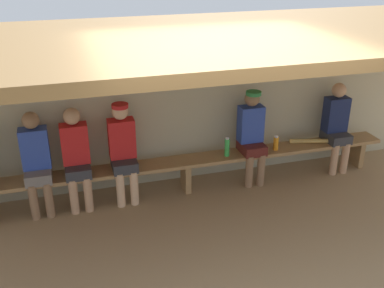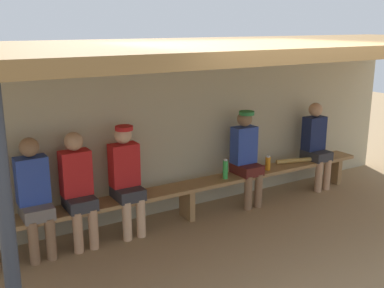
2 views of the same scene
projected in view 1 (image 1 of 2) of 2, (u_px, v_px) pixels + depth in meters
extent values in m
plane|color=#9E7F59|center=(223.00, 256.00, 5.06)|extent=(24.00, 24.00, 0.00)
cube|color=#B7AD8C|center=(177.00, 105.00, 6.36)|extent=(8.00, 0.20, 2.20)
cube|color=olive|center=(207.00, 40.00, 4.75)|extent=(8.00, 2.80, 0.12)
cube|color=#9E7547|center=(186.00, 161.00, 6.24)|extent=(6.00, 0.36, 0.05)
cube|color=#9E7547|center=(186.00, 176.00, 6.33)|extent=(0.08, 0.29, 0.41)
cube|color=#9E7547|center=(357.00, 152.00, 7.04)|extent=(0.08, 0.29, 0.41)
cube|color=#333338|center=(78.00, 170.00, 5.81)|extent=(0.32, 0.40, 0.14)
cylinder|color=tan|center=(74.00, 196.00, 5.77)|extent=(0.11, 0.11, 0.48)
cylinder|color=tan|center=(88.00, 194.00, 5.82)|extent=(0.11, 0.11, 0.48)
cube|color=red|center=(75.00, 144.00, 5.75)|extent=(0.34, 0.20, 0.52)
sphere|color=tan|center=(72.00, 116.00, 5.60)|extent=(0.21, 0.21, 0.21)
cube|color=slate|center=(39.00, 175.00, 5.69)|extent=(0.32, 0.40, 0.14)
cylinder|color=#8C6647|center=(34.00, 202.00, 5.65)|extent=(0.11, 0.11, 0.48)
cylinder|color=#8C6647|center=(49.00, 200.00, 5.69)|extent=(0.11, 0.11, 0.48)
cube|color=#2D47A5|center=(35.00, 148.00, 5.62)|extent=(0.34, 0.20, 0.52)
sphere|color=#8C6647|center=(31.00, 120.00, 5.47)|extent=(0.21, 0.21, 0.21)
cube|color=#333338|center=(124.00, 164.00, 5.97)|extent=(0.32, 0.40, 0.14)
cylinder|color=#DBAD84|center=(121.00, 190.00, 5.92)|extent=(0.11, 0.11, 0.48)
cylinder|color=#DBAD84|center=(134.00, 188.00, 5.97)|extent=(0.11, 0.11, 0.48)
cube|color=red|center=(122.00, 138.00, 5.90)|extent=(0.34, 0.20, 0.52)
sphere|color=#DBAD84|center=(120.00, 112.00, 5.75)|extent=(0.21, 0.21, 0.21)
cylinder|color=red|center=(120.00, 106.00, 5.68)|extent=(0.21, 0.21, 0.05)
cube|color=#333338|center=(336.00, 137.00, 6.78)|extent=(0.32, 0.40, 0.14)
cylinder|color=tan|center=(334.00, 160.00, 6.74)|extent=(0.11, 0.11, 0.48)
cylinder|color=tan|center=(345.00, 158.00, 6.78)|extent=(0.11, 0.11, 0.48)
cube|color=#19234C|center=(336.00, 114.00, 6.72)|extent=(0.34, 0.20, 0.52)
sphere|color=tan|center=(339.00, 90.00, 6.56)|extent=(0.21, 0.21, 0.21)
cube|color=#591E19|center=(252.00, 148.00, 6.43)|extent=(0.32, 0.40, 0.14)
cylinder|color=#8C6647|center=(249.00, 172.00, 6.39)|extent=(0.11, 0.11, 0.48)
cylinder|color=#8C6647|center=(261.00, 170.00, 6.43)|extent=(0.11, 0.11, 0.48)
cube|color=#2D47A5|center=(251.00, 124.00, 6.37)|extent=(0.34, 0.20, 0.52)
sphere|color=#8C6647|center=(252.00, 99.00, 6.21)|extent=(0.21, 0.21, 0.21)
cylinder|color=#2D8442|center=(254.00, 93.00, 6.14)|extent=(0.21, 0.21, 0.05)
cylinder|color=orange|center=(276.00, 144.00, 6.49)|extent=(0.07, 0.07, 0.19)
cylinder|color=white|center=(276.00, 137.00, 6.45)|extent=(0.05, 0.05, 0.02)
cylinder|color=green|center=(227.00, 147.00, 6.30)|extent=(0.07, 0.07, 0.25)
cylinder|color=white|center=(227.00, 138.00, 6.24)|extent=(0.05, 0.05, 0.02)
cylinder|color=tan|center=(315.00, 141.00, 6.73)|extent=(0.74, 0.26, 0.07)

